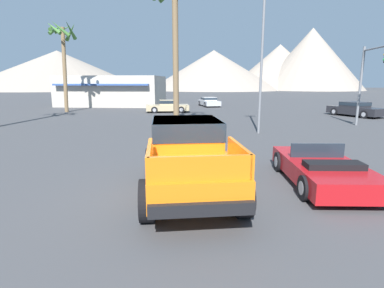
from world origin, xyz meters
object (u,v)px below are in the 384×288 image
object	(u,v)px
orange_pickup_truck	(188,151)
palm_tree_leaning	(175,13)
red_convertible_car	(322,170)
parked_car_silver	(209,102)
parked_car_tan	(168,106)
palm_tree_short	(63,46)
street_lamp_post	(263,40)
traffic_light_main	(372,70)
parked_car_white	(127,101)
parked_car_dark	(355,109)

from	to	relation	value
orange_pickup_truck	palm_tree_leaning	distance (m)	12.76
red_convertible_car	parked_car_silver	world-z (taller)	red_convertible_car
orange_pickup_truck	parked_car_tan	size ratio (longest dim) A/B	1.22
palm_tree_short	street_lamp_post	bearing A→B (deg)	-33.86
parked_car_tan	palm_tree_short	distance (m)	11.34
parked_car_silver	traffic_light_main	bearing A→B (deg)	104.68
parked_car_silver	red_convertible_car	bearing A→B (deg)	80.83
palm_tree_short	traffic_light_main	bearing A→B (deg)	-20.21
red_convertible_car	traffic_light_main	world-z (taller)	traffic_light_main
orange_pickup_truck	parked_car_white	xyz separation A→B (m)	(-9.95, 28.19, -0.45)
traffic_light_main	orange_pickup_truck	bearing A→B (deg)	-40.95
parked_car_white	palm_tree_short	xyz separation A→B (m)	(-3.71, -7.42, 5.61)
palm_tree_short	parked_car_white	bearing A→B (deg)	63.43
orange_pickup_truck	traffic_light_main	size ratio (longest dim) A/B	1.03
parked_car_white	palm_tree_short	bearing A→B (deg)	127.70
red_convertible_car	parked_car_tan	bearing A→B (deg)	107.51
parked_car_dark	parked_car_tan	xyz separation A→B (m)	(-16.60, 2.37, -0.02)
traffic_light_main	palm_tree_short	distance (m)	25.73
parked_car_white	palm_tree_short	size ratio (longest dim) A/B	0.52
palm_tree_short	palm_tree_leaning	distance (m)	15.29
palm_tree_short	palm_tree_leaning	bearing A→B (deg)	-38.75
parked_car_dark	palm_tree_leaning	world-z (taller)	palm_tree_leaning
traffic_light_main	parked_car_white	bearing A→B (deg)	-128.69
street_lamp_post	parked_car_dark	bearing A→B (deg)	44.80
parked_car_white	parked_car_tan	size ratio (longest dim) A/B	1.01
parked_car_dark	street_lamp_post	size ratio (longest dim) A/B	0.55
red_convertible_car	parked_car_dark	size ratio (longest dim) A/B	0.85
orange_pickup_truck	palm_tree_leaning	bearing A→B (deg)	88.76
street_lamp_post	parked_car_tan	bearing A→B (deg)	120.87
parked_car_dark	parked_car_silver	distance (m)	16.12
orange_pickup_truck	street_lamp_post	world-z (taller)	street_lamp_post
street_lamp_post	traffic_light_main	bearing A→B (deg)	19.42
parked_car_white	parked_car_tan	xyz separation A→B (m)	(6.12, -6.93, -0.01)
parked_car_white	traffic_light_main	bearing A→B (deg)	-154.41
street_lamp_post	palm_tree_leaning	size ratio (longest dim) A/B	0.94
parked_car_dark	parked_car_silver	size ratio (longest dim) A/B	1.05
street_lamp_post	palm_tree_short	xyz separation A→B (m)	(-16.91, 11.35, 1.11)
palm_tree_leaning	street_lamp_post	bearing A→B (deg)	-19.67
orange_pickup_truck	parked_car_white	distance (m)	29.90
street_lamp_post	palm_tree_leaning	xyz separation A→B (m)	(-5.00, 1.79, 1.80)
traffic_light_main	palm_tree_short	world-z (taller)	palm_tree_short
parked_car_dark	street_lamp_post	bearing A→B (deg)	13.98
parked_car_silver	traffic_light_main	distance (m)	19.99
parked_car_tan	parked_car_white	bearing A→B (deg)	30.49
orange_pickup_truck	red_convertible_car	world-z (taller)	orange_pickup_truck
red_convertible_car	parked_car_white	xyz separation A→B (m)	(-13.74, 27.51, 0.18)
orange_pickup_truck	palm_tree_short	size ratio (longest dim) A/B	0.63
parked_car_silver	palm_tree_short	size ratio (longest dim) A/B	0.54
street_lamp_post	red_convertible_car	bearing A→B (deg)	-86.46
traffic_light_main	palm_tree_leaning	size ratio (longest dim) A/B	0.56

